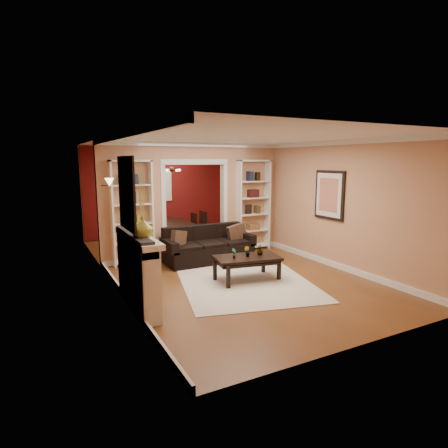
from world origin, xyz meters
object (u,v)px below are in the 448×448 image
dining_table (173,232)px  sofa (209,244)px  bookshelf_right (253,205)px  coffee_table (247,268)px  bookshelf_left (132,213)px  fireplace (139,272)px

dining_table → sofa: bearing=-179.5°
sofa → bookshelf_right: bookshelf_right is taller
coffee_table → dining_table: bearing=101.6°
bookshelf_right → sofa: bearing=-159.2°
sofa → bookshelf_left: bookshelf_left is taller
sofa → bookshelf_left: (-1.57, 0.58, 0.75)m
coffee_table → dining_table: 3.87m
sofa → dining_table: (-0.02, 2.30, -0.11)m
coffee_table → dining_table: size_ratio=0.73×
bookshelf_left → sofa: bearing=-20.3°
sofa → coffee_table: size_ratio=1.67×
bookshelf_right → dining_table: bookshelf_right is taller
sofa → dining_table: 2.30m
bookshelf_right → fireplace: (-3.64, -2.53, -0.57)m
bookshelf_left → dining_table: (1.55, 1.72, -0.86)m
coffee_table → bookshelf_left: size_ratio=0.54×
sofa → dining_table: size_ratio=1.23×
coffee_table → bookshelf_right: (1.45, 2.14, 0.92)m
bookshelf_right → fireplace: 4.47m
bookshelf_left → bookshelf_right: (3.10, 0.00, 0.00)m
bookshelf_left → bookshelf_right: size_ratio=1.00×
dining_table → bookshelf_left: bearing=138.0°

